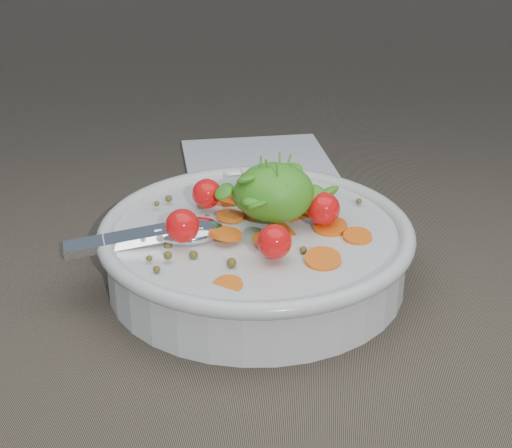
{
  "coord_description": "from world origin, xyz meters",
  "views": [
    {
      "loc": [
        0.05,
        -0.57,
        0.32
      ],
      "look_at": [
        0.0,
        -0.02,
        0.05
      ],
      "focal_mm": 55.0,
      "sensor_mm": 36.0,
      "label": 1
    }
  ],
  "objects": [
    {
      "name": "napkin",
      "position": [
        -0.02,
        0.24,
        0.0
      ],
      "size": [
        0.18,
        0.17,
        0.01
      ],
      "primitive_type": "cube",
      "rotation": [
        0.0,
        0.0,
        0.23
      ],
      "color": "silver",
      "rests_on": "ground"
    },
    {
      "name": "ground",
      "position": [
        0.0,
        0.0,
        0.0
      ],
      "size": [
        6.0,
        6.0,
        0.0
      ],
      "primitive_type": "plane",
      "color": "brown",
      "rests_on": "ground"
    },
    {
      "name": "bowl",
      "position": [
        0.0,
        -0.02,
        0.03
      ],
      "size": [
        0.27,
        0.25,
        0.11
      ],
      "color": "silver",
      "rests_on": "ground"
    }
  ]
}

